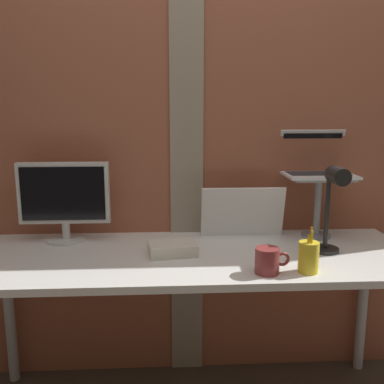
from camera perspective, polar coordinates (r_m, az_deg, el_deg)
The scene contains 10 objects.
brick_wall_back at distance 2.16m, azimuth 3.18°, elevation 7.50°, with size 3.69×0.16×2.46m.
desk at distance 1.88m, azimuth 0.18°, elevation -10.34°, with size 1.92×0.67×0.75m.
monitor at distance 2.06m, azimuth -16.65°, elevation -0.69°, with size 0.41×0.18×0.37m.
laptop_stand at distance 2.13m, azimuth 16.41°, elevation -0.65°, with size 0.28×0.22×0.29m.
laptop at distance 2.17m, azimuth 16.00°, elevation 3.78°, with size 0.32×0.30×0.21m.
whiteboard_panel at distance 2.08m, azimuth 6.74°, elevation -2.66°, with size 0.40×0.02×0.25m, color white.
desk_lamp at distance 1.86m, azimuth 18.19°, elevation -1.09°, with size 0.12×0.20×0.38m.
pen_cup at distance 1.69m, azimuth 15.23°, elevation -8.33°, with size 0.08×0.08×0.18m.
coffee_mug at distance 1.66m, azimuth 10.04°, elevation -8.97°, with size 0.13×0.09×0.10m.
paper_clutter_stack at distance 1.84m, azimuth -2.59°, elevation -7.52°, with size 0.20×0.14×0.05m, color silver.
Camera 1 is at (-0.24, -1.67, 1.37)m, focal length 40.12 mm.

